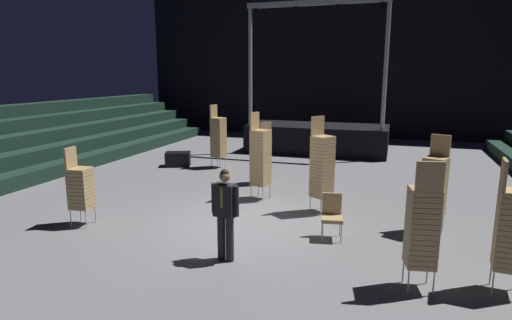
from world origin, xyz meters
name	(u,v)px	position (x,y,z in m)	size (l,w,h in m)	color
ground_plane	(241,226)	(0.00, 0.00, -0.05)	(22.00, 30.00, 0.10)	slate
arena_end_wall	(336,63)	(0.00, 15.00, 4.00)	(22.00, 0.30, 8.00)	black
stage_riser	(317,136)	(0.00, 9.69, 0.71)	(6.01, 2.61, 6.25)	black
man_with_tie	(225,209)	(0.39, -1.90, 0.98)	(0.57, 0.29, 1.73)	black
chair_stack_front_left	(260,157)	(-0.19, 2.04, 1.19)	(0.53, 0.53, 2.39)	#B2B5BA
chair_stack_front_right	(322,165)	(1.59, 1.43, 1.19)	(0.61, 0.61, 2.39)	#B2B5BA
chair_stack_mid_left	(262,153)	(-0.66, 3.68, 0.98)	(0.62, 0.62, 1.96)	#B2B5BA
chair_stack_mid_right	(511,228)	(5.03, -1.63, 1.07)	(0.48, 0.48, 2.14)	#B2B5BA
chair_stack_mid_centre	(218,137)	(-2.89, 5.43, 1.15)	(0.52, 0.52, 2.31)	#B2B5BA
chair_stack_rear_left	(422,226)	(3.73, -1.94, 1.07)	(0.52, 0.52, 2.14)	#B2B5BA
chair_stack_rear_right	(434,185)	(4.10, 0.78, 1.07)	(0.57, 0.57, 2.14)	#B2B5BA
chair_stack_rear_centre	(80,187)	(-3.44, -1.18, 0.90)	(0.49, 0.49, 1.79)	#B2B5BA
equipment_road_case	(178,159)	(-4.44, 5.16, 0.26)	(0.90, 0.60, 0.53)	black
loose_chair_near_man	(332,213)	(2.09, -0.19, 0.53)	(0.52, 0.52, 0.95)	#B2B5BA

